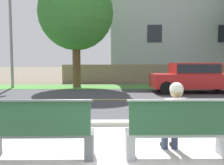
{
  "coord_description": "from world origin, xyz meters",
  "views": [
    {
      "loc": [
        -0.03,
        -3.66,
        1.58
      ],
      "look_at": [
        0.09,
        3.26,
        1.0
      ],
      "focal_mm": 39.27,
      "sensor_mm": 36.0,
      "label": 1
    }
  ],
  "objects_px": {
    "bench_left": "(40,133)",
    "car_red_near": "(193,76)",
    "bench_right": "(179,132)",
    "shade_tree_left": "(78,7)",
    "streetlamp": "(12,19)",
    "seated_person_white": "(174,116)"
  },
  "relations": [
    {
      "from": "bench_left",
      "to": "car_red_near",
      "type": "distance_m",
      "value": 10.32
    },
    {
      "from": "bench_right",
      "to": "shade_tree_left",
      "type": "height_order",
      "value": "shade_tree_left"
    },
    {
      "from": "streetlamp",
      "to": "shade_tree_left",
      "type": "xyz_separation_m",
      "value": [
        4.08,
        -0.05,
        0.73
      ]
    },
    {
      "from": "shade_tree_left",
      "to": "streetlamp",
      "type": "bearing_deg",
      "value": 179.32
    },
    {
      "from": "seated_person_white",
      "to": "car_red_near",
      "type": "distance_m",
      "value": 9.16
    },
    {
      "from": "bench_left",
      "to": "seated_person_white",
      "type": "bearing_deg",
      "value": 4.38
    },
    {
      "from": "seated_person_white",
      "to": "streetlamp",
      "type": "height_order",
      "value": "streetlamp"
    },
    {
      "from": "bench_left",
      "to": "shade_tree_left",
      "type": "bearing_deg",
      "value": 93.6
    },
    {
      "from": "bench_right",
      "to": "car_red_near",
      "type": "bearing_deg",
      "value": 69.34
    },
    {
      "from": "car_red_near",
      "to": "streetlamp",
      "type": "height_order",
      "value": "streetlamp"
    },
    {
      "from": "bench_right",
      "to": "streetlamp",
      "type": "bearing_deg",
      "value": 121.48
    },
    {
      "from": "bench_left",
      "to": "shade_tree_left",
      "type": "relative_size",
      "value": 0.23
    },
    {
      "from": "car_red_near",
      "to": "bench_right",
      "type": "bearing_deg",
      "value": -110.66
    },
    {
      "from": "seated_person_white",
      "to": "shade_tree_left",
      "type": "bearing_deg",
      "value": 104.55
    },
    {
      "from": "seated_person_white",
      "to": "streetlamp",
      "type": "xyz_separation_m",
      "value": [
        -7.01,
        11.34,
        3.54
      ]
    },
    {
      "from": "seated_person_white",
      "to": "bench_left",
      "type": "bearing_deg",
      "value": -175.62
    },
    {
      "from": "shade_tree_left",
      "to": "car_red_near",
      "type": "bearing_deg",
      "value": -23.81
    },
    {
      "from": "car_red_near",
      "to": "bench_left",
      "type": "bearing_deg",
      "value": -122.41
    },
    {
      "from": "streetlamp",
      "to": "bench_right",
      "type": "bearing_deg",
      "value": -58.52
    },
    {
      "from": "bench_left",
      "to": "bench_right",
      "type": "xyz_separation_m",
      "value": [
        2.24,
        0.0,
        0.0
      ]
    },
    {
      "from": "bench_left",
      "to": "seated_person_white",
      "type": "xyz_separation_m",
      "value": [
        2.21,
        0.17,
        0.22
      ]
    },
    {
      "from": "bench_right",
      "to": "streetlamp",
      "type": "relative_size",
      "value": 0.23
    }
  ]
}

